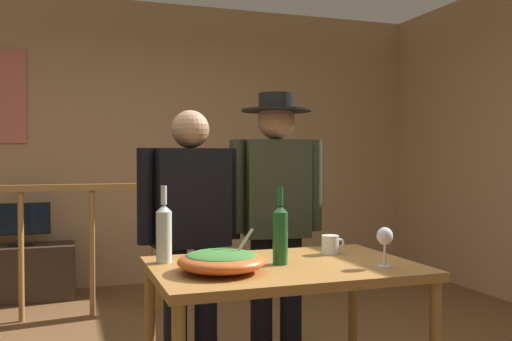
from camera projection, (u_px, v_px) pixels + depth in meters
back_wall at (148, 143)px, 5.63m from camera, size 5.90×0.10×2.82m
stair_railing at (47, 233)px, 4.35m from camera, size 2.73×0.10×1.11m
tv_console at (22, 273)px, 4.95m from camera, size 0.90×0.40×0.49m
flat_screen_tv at (21, 220)px, 4.91m from camera, size 0.49×0.12×0.38m
serving_table at (284, 284)px, 2.48m from camera, size 1.16×0.79×0.80m
salad_bowl at (221, 260)px, 2.29m from camera, size 0.36×0.36×0.19m
wine_glass at (385, 238)px, 2.40m from camera, size 0.07×0.07×0.17m
wine_bottle_green at (280, 233)px, 2.47m from camera, size 0.07×0.07×0.34m
wine_bottle_clear at (164, 232)px, 2.50m from camera, size 0.07×0.07×0.35m
mug_white at (331, 245)px, 2.73m from camera, size 0.12×0.08×0.09m
person_standing_left at (190, 223)px, 3.11m from camera, size 0.60×0.27×1.53m
person_standing_right at (276, 207)px, 3.28m from camera, size 0.56×0.41×1.65m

